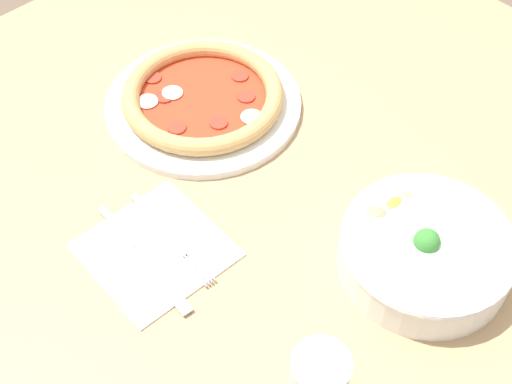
# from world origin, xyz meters

# --- Properties ---
(ground_plane) EXTENTS (8.00, 8.00, 0.00)m
(ground_plane) POSITION_xyz_m (0.00, 0.00, 0.00)
(ground_plane) COLOR brown
(dining_table) EXTENTS (1.14, 0.99, 0.74)m
(dining_table) POSITION_xyz_m (0.00, 0.00, 0.64)
(dining_table) COLOR tan
(dining_table) RESTS_ON ground_plane
(pizza) EXTENTS (0.29, 0.29, 0.04)m
(pizza) POSITION_xyz_m (-0.03, -0.09, 0.76)
(pizza) COLOR white
(pizza) RESTS_ON dining_table
(bowl) EXTENTS (0.21, 0.21, 0.07)m
(bowl) POSITION_xyz_m (-0.03, 0.31, 0.77)
(bowl) COLOR white
(bowl) RESTS_ON dining_table
(napkin) EXTENTS (0.17, 0.17, 0.00)m
(napkin) POSITION_xyz_m (0.19, 0.07, 0.74)
(napkin) COLOR white
(napkin) RESTS_ON dining_table
(fork) EXTENTS (0.03, 0.17, 0.00)m
(fork) POSITION_xyz_m (0.16, 0.06, 0.74)
(fork) COLOR silver
(fork) RESTS_ON napkin
(knife) EXTENTS (0.03, 0.20, 0.01)m
(knife) POSITION_xyz_m (0.21, 0.06, 0.74)
(knife) COLOR silver
(knife) RESTS_ON napkin
(glass) EXTENTS (0.06, 0.06, 0.09)m
(glass) POSITION_xyz_m (0.19, 0.34, 0.78)
(glass) COLOR silver
(glass) RESTS_ON dining_table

